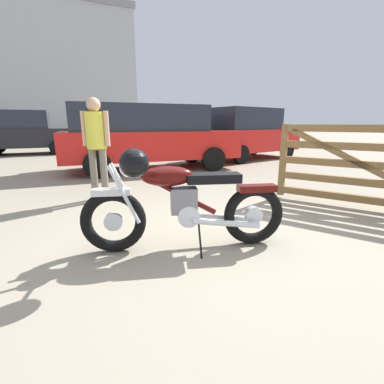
# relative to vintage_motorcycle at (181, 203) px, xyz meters

# --- Properties ---
(ground_plane) EXTENTS (80.00, 80.00, 0.00)m
(ground_plane) POSITION_rel_vintage_motorcycle_xyz_m (0.31, 0.08, -0.49)
(ground_plane) COLOR gray
(vintage_motorcycle) EXTENTS (1.99, 0.86, 1.07)m
(vintage_motorcycle) POSITION_rel_vintage_motorcycle_xyz_m (0.00, 0.00, 0.00)
(vintage_motorcycle) COLOR black
(vintage_motorcycle) RESTS_ON ground_plane
(bystander) EXTENTS (0.40, 0.30, 1.66)m
(bystander) POSITION_rel_vintage_motorcycle_xyz_m (-0.40, 2.34, 0.53)
(bystander) COLOR #706656
(bystander) RESTS_ON ground_plane
(red_hatchback_near) EXTENTS (4.10, 2.24, 1.78)m
(red_hatchback_near) POSITION_rel_vintage_motorcycle_xyz_m (5.32, 5.64, 0.43)
(red_hatchback_near) COLOR black
(red_hatchback_near) RESTS_ON ground_plane
(blue_hatchback_right) EXTENTS (4.08, 2.20, 1.78)m
(blue_hatchback_right) POSITION_rel_vintage_motorcycle_xyz_m (2.92, 14.43, 0.43)
(blue_hatchback_right) COLOR black
(blue_hatchback_right) RESTS_ON ground_plane
(silver_sedan_mid) EXTENTS (4.89, 2.42, 1.74)m
(silver_sedan_mid) POSITION_rel_vintage_motorcycle_xyz_m (1.37, 5.03, 0.45)
(silver_sedan_mid) COLOR black
(silver_sedan_mid) RESTS_ON ground_plane
(pale_sedan_back) EXTENTS (4.03, 2.08, 1.78)m
(pale_sedan_back) POSITION_rel_vintage_motorcycle_xyz_m (-1.96, 11.26, 0.43)
(pale_sedan_back) COLOR black
(pale_sedan_back) RESTS_ON ground_plane
(industrial_building) EXTENTS (20.26, 11.02, 10.84)m
(industrial_building) POSITION_rel_vintage_motorcycle_xyz_m (-2.88, 27.57, 4.94)
(industrial_building) COLOR #B2B2B7
(industrial_building) RESTS_ON ground_plane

